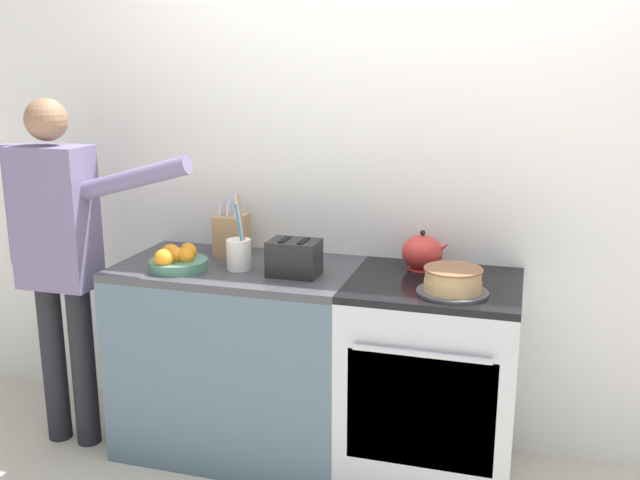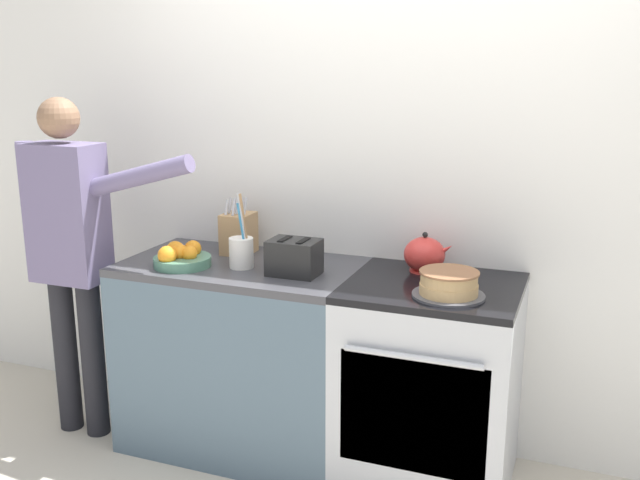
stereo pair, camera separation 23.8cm
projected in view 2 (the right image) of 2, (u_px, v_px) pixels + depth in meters
wall_back at (395, 168)px, 3.18m from camera, size 8.00×0.04×2.60m
counter_cabinet at (243, 355)px, 3.30m from camera, size 1.06×0.62×0.88m
stove_range at (429, 385)px, 3.00m from camera, size 0.70×0.66×0.88m
layer_cake at (449, 285)px, 2.73m from camera, size 0.28×0.28×0.10m
tea_kettle at (425, 255)px, 3.05m from camera, size 0.22×0.18×0.17m
knife_block at (239, 233)px, 3.35m from camera, size 0.13×0.16×0.28m
utensil_crock at (241, 251)px, 3.11m from camera, size 0.11×0.11×0.34m
fruit_bowl at (181, 257)px, 3.14m from camera, size 0.25×0.25×0.11m
toaster at (294, 257)px, 3.01m from camera, size 0.23×0.16×0.15m
person_baker at (71, 240)px, 3.29m from camera, size 0.92×0.20×1.61m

